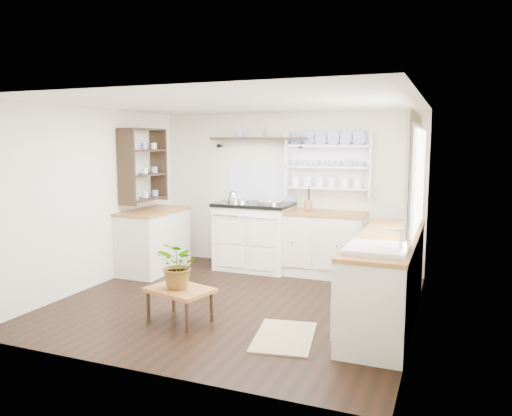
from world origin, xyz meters
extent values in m
cube|color=black|center=(0.00, 0.00, 0.00)|extent=(4.00, 3.80, 0.01)
cube|color=silver|center=(0.00, 1.90, 1.15)|extent=(4.00, 0.02, 2.30)
cube|color=silver|center=(2.00, 0.00, 1.15)|extent=(0.02, 3.80, 2.30)
cube|color=silver|center=(-2.00, 0.00, 1.15)|extent=(0.02, 3.80, 2.30)
cube|color=white|center=(0.00, 0.00, 2.30)|extent=(4.00, 3.80, 0.01)
cube|color=white|center=(1.96, 0.15, 1.50)|extent=(0.04, 1.40, 1.00)
cube|color=white|center=(1.94, 0.15, 1.50)|extent=(0.02, 1.50, 1.10)
cube|color=beige|center=(1.92, 0.15, 2.08)|extent=(0.04, 1.55, 0.18)
cube|color=white|center=(-0.39, 1.57, 0.47)|extent=(1.07, 0.69, 0.94)
cube|color=black|center=(-0.39, 1.57, 0.96)|extent=(1.11, 0.73, 0.05)
cylinder|color=silver|center=(-0.64, 1.57, 1.00)|extent=(0.36, 0.36, 0.03)
cylinder|color=silver|center=(-0.15, 1.57, 1.00)|extent=(0.36, 0.36, 0.03)
cylinder|color=silver|center=(-0.39, 1.18, 0.83)|extent=(0.96, 0.02, 0.02)
cube|color=beige|center=(0.60, 1.60, 0.44)|extent=(1.25, 0.60, 0.88)
cube|color=brown|center=(0.60, 1.60, 0.88)|extent=(1.27, 0.63, 0.04)
cube|color=beige|center=(1.70, 0.10, 0.44)|extent=(0.60, 2.40, 0.88)
cube|color=brown|center=(1.70, 0.10, 0.88)|extent=(0.62, 2.43, 0.04)
cube|color=white|center=(1.70, -0.65, 0.80)|extent=(0.55, 0.60, 0.28)
cylinder|color=silver|center=(1.90, -0.65, 1.00)|extent=(0.02, 0.02, 0.22)
cube|color=beige|center=(-1.70, 0.90, 0.44)|extent=(0.60, 1.10, 0.88)
cube|color=brown|center=(-1.70, 0.90, 0.88)|extent=(0.62, 1.13, 0.04)
cube|color=white|center=(0.65, 1.88, 1.55)|extent=(1.20, 0.03, 0.90)
cube|color=white|center=(0.65, 1.79, 1.55)|extent=(1.20, 0.22, 0.02)
cylinder|color=navy|center=(0.65, 1.80, 1.82)|extent=(0.20, 0.02, 0.20)
cube|color=black|center=(-0.40, 1.77, 1.92)|extent=(1.50, 0.24, 0.04)
cone|color=black|center=(-1.05, 1.84, 1.81)|extent=(0.06, 0.20, 0.06)
cone|color=black|center=(0.25, 1.84, 1.81)|extent=(0.06, 0.20, 0.06)
cube|color=black|center=(-1.84, 0.90, 1.55)|extent=(0.28, 0.80, 1.05)
cylinder|color=brown|center=(0.39, 1.68, 0.98)|extent=(0.12, 0.12, 0.14)
cube|color=brown|center=(-0.30, -0.77, 0.34)|extent=(0.76, 0.62, 0.04)
cylinder|color=black|center=(-0.62, -0.87, 0.16)|extent=(0.04, 0.04, 0.32)
cylinder|color=black|center=(-0.52, -0.52, 0.16)|extent=(0.04, 0.04, 0.32)
cylinder|color=black|center=(-0.07, -1.02, 0.16)|extent=(0.04, 0.04, 0.32)
cylinder|color=black|center=(0.02, -0.66, 0.16)|extent=(0.04, 0.04, 0.32)
imported|color=#3F7233|center=(-0.30, -0.77, 0.61)|extent=(0.55, 0.51, 0.50)
cube|color=#835F4C|center=(0.87, -0.78, 0.01)|extent=(0.68, 0.93, 0.02)
camera|label=1|loc=(2.32, -5.16, 1.88)|focal=35.00mm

